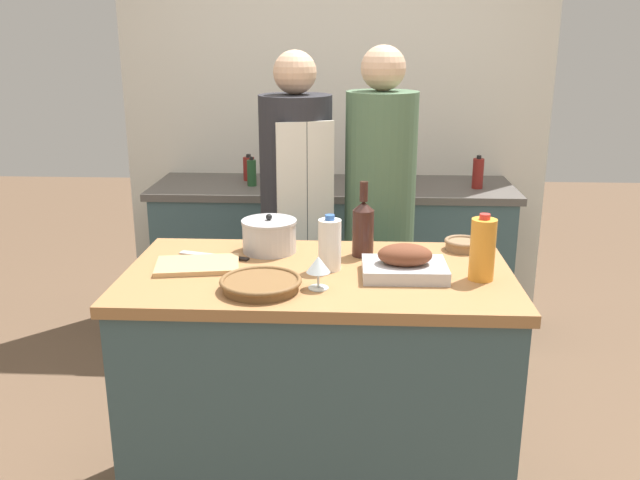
{
  "coord_description": "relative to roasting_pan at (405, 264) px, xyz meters",
  "views": [
    {
      "loc": [
        0.12,
        -2.22,
        1.71
      ],
      "look_at": [
        0.0,
        0.11,
        1.01
      ],
      "focal_mm": 38.0,
      "sensor_mm": 36.0,
      "label": 1
    }
  ],
  "objects": [
    {
      "name": "kitchen_island",
      "position": [
        -0.3,
        0.04,
        -0.51
      ],
      "size": [
        1.35,
        0.73,
        0.93
      ],
      "color": "#3D565B",
      "rests_on": "ground_plane"
    },
    {
      "name": "back_counter",
      "position": [
        -0.3,
        1.56,
        -0.52
      ],
      "size": [
        2.03,
        0.6,
        0.91
      ],
      "color": "#3D565B",
      "rests_on": "ground_plane"
    },
    {
      "name": "back_wall",
      "position": [
        -0.3,
        1.91,
        0.31
      ],
      "size": [
        2.53,
        0.1,
        2.55
      ],
      "color": "silver",
      "rests_on": "ground_plane"
    },
    {
      "name": "roasting_pan",
      "position": [
        0.0,
        0.0,
        0.0
      ],
      "size": [
        0.29,
        0.22,
        0.11
      ],
      "color": "#BCBCC1",
      "rests_on": "kitchen_island"
    },
    {
      "name": "wicker_basket",
      "position": [
        -0.47,
        -0.16,
        -0.02
      ],
      "size": [
        0.27,
        0.27,
        0.04
      ],
      "color": "brown",
      "rests_on": "kitchen_island"
    },
    {
      "name": "cutting_board",
      "position": [
        -0.73,
        0.05,
        -0.03
      ],
      "size": [
        0.32,
        0.24,
        0.02
      ],
      "color": "tan",
      "rests_on": "kitchen_island"
    },
    {
      "name": "stock_pot",
      "position": [
        -0.49,
        0.25,
        0.02
      ],
      "size": [
        0.21,
        0.21,
        0.15
      ],
      "color": "#B7B7BC",
      "rests_on": "kitchen_island"
    },
    {
      "name": "mixing_bowl",
      "position": [
        0.24,
        0.31,
        -0.02
      ],
      "size": [
        0.14,
        0.14,
        0.04
      ],
      "color": "#846647",
      "rests_on": "kitchen_island"
    },
    {
      "name": "juice_jug",
      "position": [
        0.25,
        -0.02,
        0.06
      ],
      "size": [
        0.08,
        0.08,
        0.23
      ],
      "color": "orange",
      "rests_on": "kitchen_island"
    },
    {
      "name": "milk_jug",
      "position": [
        -0.26,
        0.06,
        0.05
      ],
      "size": [
        0.08,
        0.08,
        0.2
      ],
      "color": "white",
      "rests_on": "kitchen_island"
    },
    {
      "name": "wine_bottle_green",
      "position": [
        -0.14,
        0.22,
        0.07
      ],
      "size": [
        0.08,
        0.08,
        0.28
      ],
      "color": "#381E19",
      "rests_on": "kitchen_island"
    },
    {
      "name": "wine_glass_left",
      "position": [
        -0.29,
        -0.13,
        0.04
      ],
      "size": [
        0.08,
        0.08,
        0.11
      ],
      "color": "silver",
      "rests_on": "kitchen_island"
    },
    {
      "name": "knife_chef",
      "position": [
        -0.68,
        0.17,
        -0.04
      ],
      "size": [
        0.27,
        0.11,
        0.01
      ],
      "color": "#B7B7BC",
      "rests_on": "kitchen_island"
    },
    {
      "name": "stand_mixer",
      "position": [
        -0.05,
        1.44,
        0.05
      ],
      "size": [
        0.18,
        0.14,
        0.28
      ],
      "color": "#B22323",
      "rests_on": "back_counter"
    },
    {
      "name": "condiment_bottle_tall",
      "position": [
        -0.79,
        1.65,
        0.01
      ],
      "size": [
        0.06,
        0.06,
        0.15
      ],
      "color": "maroon",
      "rests_on": "back_counter"
    },
    {
      "name": "condiment_bottle_short",
      "position": [
        -0.75,
        1.5,
        0.01
      ],
      "size": [
        0.05,
        0.05,
        0.16
      ],
      "color": "#234C28",
      "rests_on": "back_counter"
    },
    {
      "name": "condiment_bottle_extra",
      "position": [
        0.5,
        1.5,
        0.02
      ],
      "size": [
        0.06,
        0.06,
        0.18
      ],
      "color": "maroon",
      "rests_on": "back_counter"
    },
    {
      "name": "person_cook_aproned",
      "position": [
        -0.44,
        0.84,
        -0.05
      ],
      "size": [
        0.34,
        0.36,
        1.66
      ],
      "rotation": [
        0.0,
        0.0,
        0.36
      ],
      "color": "beige",
      "rests_on": "ground_plane"
    },
    {
      "name": "person_cook_guest",
      "position": [
        -0.06,
        0.81,
        -0.03
      ],
      "size": [
        0.32,
        0.32,
        1.68
      ],
      "rotation": [
        0.0,
        0.0,
        0.01
      ],
      "color": "beige",
      "rests_on": "ground_plane"
    }
  ]
}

